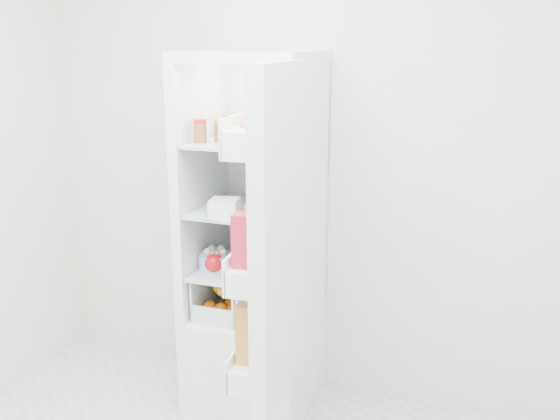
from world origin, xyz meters
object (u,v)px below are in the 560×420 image
at_px(refrigerator, 258,278).
at_px(fridge_door, 273,242).
at_px(red_cabbage, 255,257).
at_px(mushroom_bowl, 216,261).

bearing_deg(refrigerator, fridge_door, -62.86).
distance_m(red_cabbage, fridge_door, 0.63).
relative_size(refrigerator, red_cabbage, 10.42).
distance_m(refrigerator, mushroom_bowl, 0.25).
bearing_deg(fridge_door, refrigerator, 22.25).
bearing_deg(refrigerator, mushroom_bowl, -138.44).
bearing_deg(refrigerator, red_cabbage, -73.20).
distance_m(refrigerator, fridge_door, 0.83).
height_order(refrigerator, red_cabbage, refrigerator).
xyz_separation_m(refrigerator, fridge_door, (0.33, -0.64, 0.43)).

